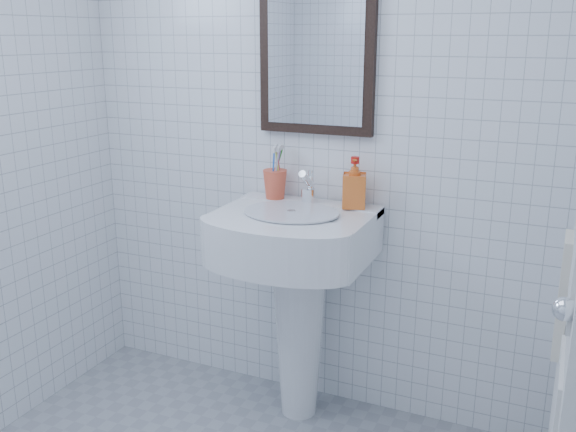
% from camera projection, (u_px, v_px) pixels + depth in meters
% --- Properties ---
extents(wall_back, '(2.20, 0.02, 2.50)m').
position_uv_depth(wall_back, '(314.00, 130.00, 2.73)').
color(wall_back, white).
rests_on(wall_back, ground).
extents(washbasin, '(0.63, 0.46, 0.96)m').
position_uv_depth(washbasin, '(297.00, 280.00, 2.71)').
color(washbasin, white).
rests_on(washbasin, ground).
extents(faucet, '(0.06, 0.13, 0.15)m').
position_uv_depth(faucet, '(308.00, 189.00, 2.71)').
color(faucet, white).
rests_on(faucet, washbasin).
extents(toothbrush_cup, '(0.12, 0.12, 0.12)m').
position_uv_depth(toothbrush_cup, '(275.00, 184.00, 2.78)').
color(toothbrush_cup, '#E75335').
rests_on(toothbrush_cup, washbasin).
extents(soap_dispenser, '(0.12, 0.12, 0.21)m').
position_uv_depth(soap_dispenser, '(354.00, 183.00, 2.63)').
color(soap_dispenser, red).
rests_on(soap_dispenser, washbasin).
extents(wall_mirror, '(0.50, 0.04, 0.62)m').
position_uv_depth(wall_mirror, '(316.00, 58.00, 2.63)').
color(wall_mirror, black).
rests_on(wall_mirror, wall_back).
extents(hand_towel, '(0.03, 0.16, 0.38)m').
position_uv_depth(hand_towel, '(563.00, 295.00, 1.98)').
color(hand_towel, silver).
rests_on(hand_towel, towel_ring).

